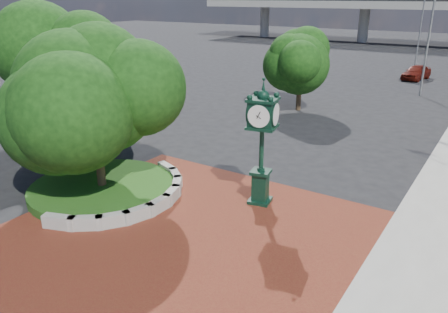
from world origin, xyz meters
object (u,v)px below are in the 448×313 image
at_px(street_lamp_near, 434,27).
at_px(street_lamp_far, 423,24).
at_px(post_clock, 262,138).
at_px(parked_car, 416,72).

distance_m(street_lamp_near, street_lamp_far, 14.68).
distance_m(post_clock, street_lamp_far, 39.75).
relative_size(parked_car, street_lamp_near, 0.45).
height_order(parked_car, street_lamp_near, street_lamp_near).
xyz_separation_m(post_clock, street_lamp_near, (1.69, 25.35, 2.86)).
bearing_deg(post_clock, street_lamp_far, 92.29).
relative_size(street_lamp_near, street_lamp_far, 1.13).
relative_size(post_clock, street_lamp_near, 0.53).
relative_size(post_clock, street_lamp_far, 0.59).
distance_m(parked_car, street_lamp_far, 7.91).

